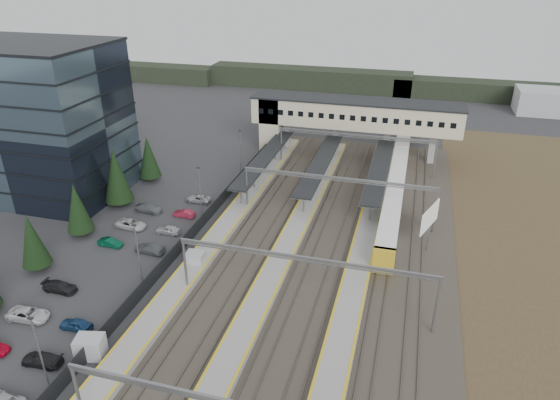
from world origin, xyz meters
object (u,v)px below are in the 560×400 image
(footbridge, at_px, (340,116))
(train, at_px, (398,176))
(office_building, at_px, (39,121))
(relay_cabin_near, at_px, (90,347))
(relay_cabin_far, at_px, (195,260))
(billboard, at_px, (430,218))

(footbridge, height_order, train, footbridge)
(office_building, distance_m, footbridge, 53.18)
(relay_cabin_near, distance_m, train, 56.46)
(relay_cabin_near, bearing_deg, train, 61.88)
(relay_cabin_far, relative_size, footbridge, 0.06)
(office_building, height_order, relay_cabin_near, office_building)
(relay_cabin_near, xyz_separation_m, train, (26.60, 49.79, 0.82))
(billboard, bearing_deg, footbridge, 119.73)
(relay_cabin_near, height_order, billboard, billboard)
(relay_cabin_far, relative_size, train, 0.04)
(footbridge, bearing_deg, billboard, -60.27)
(office_building, distance_m, relay_cabin_near, 45.13)
(relay_cabin_far, xyz_separation_m, billboard, (28.37, 14.40, 2.64))
(relay_cabin_near, bearing_deg, relay_cabin_far, 78.72)
(relay_cabin_far, height_order, footbridge, footbridge)
(office_building, relative_size, train, 0.43)
(office_building, bearing_deg, relay_cabin_far, -24.66)
(office_building, distance_m, relay_cabin_far, 37.83)
(train, height_order, billboard, billboard)
(footbridge, bearing_deg, office_building, -145.53)
(relay_cabin_far, xyz_separation_m, train, (23.15, 32.47, 0.89))
(relay_cabin_near, bearing_deg, office_building, 132.21)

